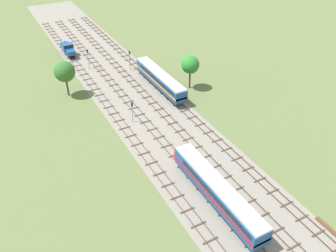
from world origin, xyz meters
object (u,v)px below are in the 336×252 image
(diesel_railcar_left_nearest, at_px, (217,190))
(shunter_loco_far_left_mid, at_px, (68,48))
(diesel_railcar_centre_near, at_px, (160,79))
(signal_post_near, at_px, (132,109))
(signal_post_mid, at_px, (130,58))
(signal_post_nearest, at_px, (88,57))

(diesel_railcar_left_nearest, xyz_separation_m, shunter_loco_far_left_mid, (-4.56, 66.13, -0.59))
(diesel_railcar_centre_near, height_order, signal_post_near, signal_post_near)
(diesel_railcar_centre_near, xyz_separation_m, signal_post_mid, (-2.28, 12.49, 0.83))
(signal_post_near, relative_size, signal_post_mid, 0.87)
(signal_post_near, height_order, signal_post_mid, signal_post_mid)
(diesel_railcar_centre_near, distance_m, shunter_loco_far_left_mid, 33.05)
(diesel_railcar_centre_near, distance_m, signal_post_nearest, 21.43)
(shunter_loco_far_left_mid, distance_m, signal_post_near, 40.27)
(diesel_railcar_left_nearest, xyz_separation_m, signal_post_mid, (6.84, 48.53, 0.83))
(shunter_loco_far_left_mid, bearing_deg, signal_post_near, -86.75)
(diesel_railcar_left_nearest, relative_size, diesel_railcar_centre_near, 1.00)
(signal_post_near, xyz_separation_m, signal_post_mid, (9.12, 22.59, 0.41))
(shunter_loco_far_left_mid, height_order, signal_post_mid, signal_post_mid)
(diesel_railcar_left_nearest, bearing_deg, signal_post_nearest, 92.41)
(shunter_loco_far_left_mid, height_order, signal_post_nearest, signal_post_nearest)
(diesel_railcar_left_nearest, height_order, shunter_loco_far_left_mid, diesel_railcar_left_nearest)
(diesel_railcar_left_nearest, distance_m, signal_post_near, 26.04)
(diesel_railcar_centre_near, bearing_deg, signal_post_near, -138.44)
(diesel_railcar_centre_near, bearing_deg, diesel_railcar_left_nearest, -104.19)
(shunter_loco_far_left_mid, xyz_separation_m, signal_post_near, (2.28, -40.19, 1.00))
(shunter_loco_far_left_mid, distance_m, signal_post_mid, 21.01)
(shunter_loco_far_left_mid, xyz_separation_m, signal_post_nearest, (2.28, -11.96, 1.47))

